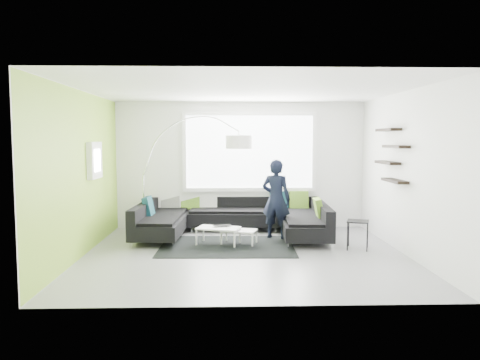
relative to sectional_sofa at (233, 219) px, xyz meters
name	(u,v)px	position (x,y,z in m)	size (l,w,h in m)	color
ground	(245,255)	(0.19, -1.50, -0.36)	(5.50, 5.50, 0.00)	gray
room_shell	(247,149)	(0.22, -1.29, 1.45)	(5.54, 5.04, 2.82)	white
sectional_sofa	(233,219)	(0.00, 0.00, 0.00)	(3.89, 2.54, 0.81)	black
rug	(227,246)	(-0.12, -0.88, -0.35)	(2.44, 1.78, 0.01)	black
coffee_table	(229,236)	(-0.09, -0.71, -0.19)	(1.00, 0.58, 0.33)	white
arc_lamp	(143,176)	(-1.85, 0.32, 0.87)	(2.31, 0.97, 2.45)	silver
side_table	(358,235)	(2.24, -1.15, -0.10)	(0.38, 0.38, 0.52)	black
person	(276,199)	(0.86, -0.20, 0.43)	(0.68, 0.57, 1.58)	black
laptop	(223,226)	(-0.20, -0.68, -0.02)	(0.40, 0.32, 0.03)	black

